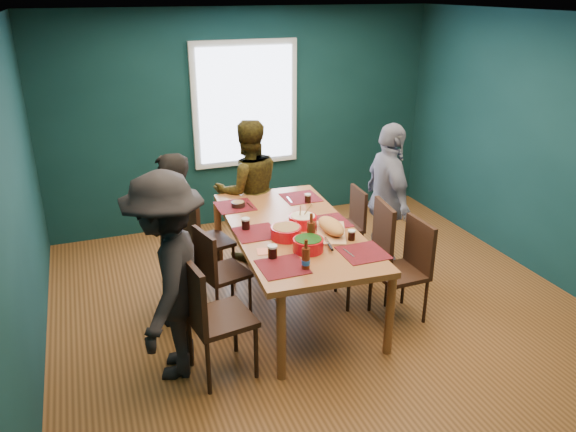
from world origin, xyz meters
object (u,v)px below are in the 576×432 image
(chair_right_far, at_px, (350,220))
(chair_right_mid, at_px, (372,245))
(person_back, at_px, (248,191))
(bowl_herbs, at_px, (308,244))
(person_far_left, at_px, (173,240))
(bowl_salad, at_px, (286,232))
(chair_left_near, at_px, (209,311))
(chair_left_far, at_px, (200,236))
(dining_table, at_px, (293,235))
(person_right, at_px, (388,200))
(person_near_left, at_px, (168,278))
(chair_left_mid, at_px, (216,267))
(chair_right_near, at_px, (408,262))
(cutting_board, at_px, (331,228))
(bowl_dumpling, at_px, (303,220))

(chair_right_far, relative_size, chair_right_mid, 0.85)
(person_back, height_order, bowl_herbs, person_back)
(person_far_left, height_order, person_back, person_far_left)
(bowl_herbs, bearing_deg, bowl_salad, 105.89)
(chair_left_near, bearing_deg, chair_left_far, 71.45)
(dining_table, relative_size, chair_right_mid, 2.24)
(person_right, xyz_separation_m, person_near_left, (-2.46, -0.93, 0.02))
(chair_right_far, bearing_deg, bowl_salad, -137.78)
(chair_left_mid, distance_m, chair_right_near, 1.78)
(bowl_salad, bearing_deg, person_far_left, 158.35)
(person_right, distance_m, bowl_salad, 1.45)
(person_far_left, relative_size, bowl_salad, 5.89)
(chair_right_near, bearing_deg, cutting_board, 156.24)
(chair_right_near, height_order, person_right, person_right)
(chair_left_far, height_order, bowl_herbs, chair_left_far)
(dining_table, bearing_deg, chair_left_near, -138.61)
(person_far_left, xyz_separation_m, bowl_dumpling, (1.19, -0.18, 0.09))
(chair_left_mid, xyz_separation_m, person_right, (1.94, 0.27, 0.30))
(person_right, bearing_deg, person_far_left, 101.56)
(chair_left_near, bearing_deg, bowl_salad, 25.43)
(person_right, height_order, bowl_dumpling, person_right)
(chair_left_mid, height_order, person_near_left, person_near_left)
(chair_left_mid, bearing_deg, person_right, -6.46)
(bowl_salad, bearing_deg, chair_right_mid, 4.06)
(bowl_dumpling, bearing_deg, dining_table, 179.75)
(chair_left_mid, xyz_separation_m, bowl_herbs, (0.68, -0.58, 0.37))
(chair_right_far, height_order, chair_right_mid, chair_right_mid)
(chair_right_near, xyz_separation_m, bowl_herbs, (-0.99, 0.03, 0.34))
(person_far_left, distance_m, bowl_herbs, 1.24)
(chair_left_near, relative_size, bowl_dumpling, 3.96)
(person_far_left, distance_m, person_right, 2.30)
(chair_left_near, bearing_deg, person_far_left, 87.03)
(person_far_left, relative_size, cutting_board, 2.45)
(chair_right_far, distance_m, chair_right_mid, 0.86)
(dining_table, xyz_separation_m, person_back, (-0.07, 1.20, 0.05))
(chair_left_mid, relative_size, bowl_herbs, 3.41)
(chair_left_far, relative_size, chair_left_mid, 1.06)
(chair_right_far, bearing_deg, cutting_board, -122.66)
(chair_left_mid, distance_m, chair_right_far, 1.80)
(chair_right_mid, bearing_deg, bowl_dumpling, 176.07)
(dining_table, bearing_deg, chair_left_mid, 177.90)
(chair_left_far, relative_size, bowl_dumpling, 3.62)
(chair_right_far, bearing_deg, bowl_herbs, -127.12)
(chair_right_mid, relative_size, bowl_salad, 3.69)
(person_back, bearing_deg, cutting_board, 104.76)
(chair_left_mid, bearing_deg, chair_left_near, -121.25)
(dining_table, bearing_deg, chair_right_near, -26.33)
(bowl_dumpling, bearing_deg, chair_left_near, -144.49)
(person_right, bearing_deg, chair_right_mid, 145.34)
(chair_left_near, bearing_deg, person_near_left, 135.44)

